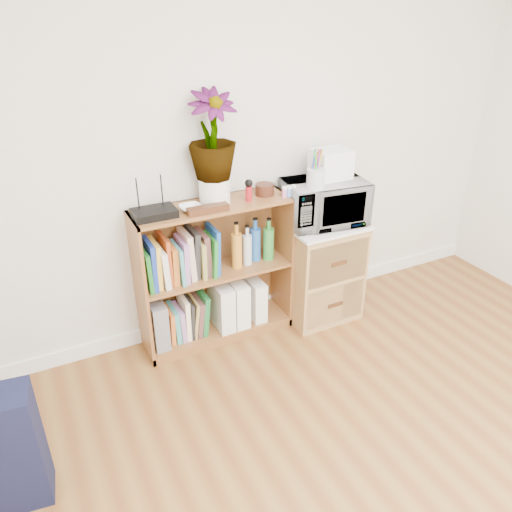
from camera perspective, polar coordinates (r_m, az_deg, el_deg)
skirting_board at (r=3.68m, az=-0.17°, el=-5.55°), size 4.00×0.02×0.10m
bookshelf at (r=3.23m, az=-4.64°, el=-1.97°), size 1.00×0.30×0.95m
wicker_unit at (r=3.54m, az=7.18°, el=-1.57°), size 0.50×0.45×0.70m
microwave at (r=3.32m, az=7.80°, el=6.13°), size 0.56×0.41×0.29m
pen_cup at (r=3.11m, az=6.82°, el=8.77°), size 0.11×0.11×0.12m
small_appliance at (r=3.31m, az=8.55°, el=10.38°), size 0.23×0.20×0.19m
router at (r=2.89m, az=-11.56°, el=4.85°), size 0.24×0.17×0.04m
white_bowl at (r=2.94m, az=-7.48°, el=5.45°), size 0.13×0.13×0.03m
plant_pot at (r=3.02m, az=-4.76°, el=7.47°), size 0.19×0.19×0.16m
potted_plant at (r=2.92m, az=-5.02°, el=13.59°), size 0.28×0.28×0.51m
trinket_box at (r=2.91m, az=-5.54°, el=5.35°), size 0.25×0.06×0.04m
kokeshi_doll at (r=3.06m, az=-0.83°, el=7.13°), size 0.04×0.04×0.09m
wooden_bowl at (r=3.16m, az=1.00°, el=7.62°), size 0.12×0.12×0.07m
paint_jars at (r=3.13m, az=3.79°, el=7.27°), size 0.11×0.04×0.06m
file_box at (r=3.26m, az=-11.28°, el=-7.36°), size 0.09×0.25×0.31m
magazine_holder_left at (r=3.36m, az=-4.00°, el=-5.57°), size 0.10×0.26×0.32m
magazine_holder_mid at (r=3.40m, az=-2.27°, el=-5.16°), size 0.10×0.25×0.32m
magazine_holder_right at (r=3.45m, az=-0.20°, el=-4.81°), size 0.09×0.23×0.29m
cookbooks at (r=3.09m, az=-8.63°, el=-0.27°), size 0.47×0.20×0.31m
liquor_bottles at (r=3.28m, az=0.88°, el=1.91°), size 0.48×0.07×0.31m
lower_books at (r=3.32m, az=-7.94°, el=-6.98°), size 0.28×0.19×0.29m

